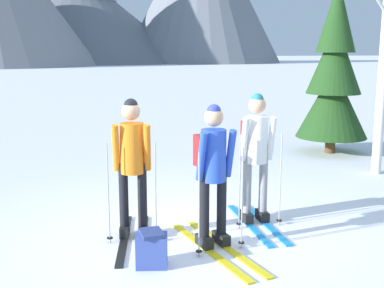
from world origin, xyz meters
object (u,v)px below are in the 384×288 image
skier_in_orange (132,163)px  backpack_on_snow_front (152,249)px  skier_in_blue (213,169)px  skier_in_white (256,151)px  pine_tree_near (334,76)px

skier_in_orange → backpack_on_snow_front: (0.03, -0.85, -0.72)m
backpack_on_snow_front → skier_in_blue: bearing=22.1°
backpack_on_snow_front → skier_in_white: bearing=30.4°
skier_in_white → backpack_on_snow_front: 1.97m
skier_in_orange → pine_tree_near: size_ratio=0.45×
skier_in_blue → pine_tree_near: pine_tree_near is taller
pine_tree_near → skier_in_white: bearing=-134.0°
skier_in_blue → skier_in_white: skier_in_white is taller
skier_in_white → backpack_on_snow_front: skier_in_white is taller
skier_in_white → pine_tree_near: 4.97m
skier_in_orange → backpack_on_snow_front: 1.12m
skier_in_orange → pine_tree_near: bearing=35.7°
pine_tree_near → skier_in_orange: bearing=-144.3°
skier_in_blue → skier_in_orange: bearing=146.4°
skier_in_blue → pine_tree_near: (4.21, 4.14, 0.77)m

